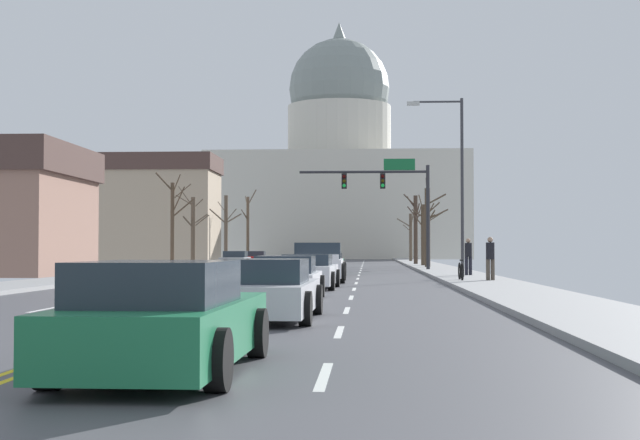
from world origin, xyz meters
TOP-DOWN VIEW (x-y plane):
  - ground at (0.00, -0.00)m, footprint 20.00×180.00m
  - signal_gantry at (5.38, 14.82)m, footprint 7.91×0.41m
  - street_lamp_right at (7.86, 0.85)m, footprint 2.52×0.24m
  - capitol_building at (0.00, 82.90)m, footprint 34.15×22.07m
  - sedan_near_00 at (1.61, 11.07)m, footprint 2.12×4.23m
  - sedan_near_01 at (1.86, 5.38)m, footprint 2.09×4.37m
  - pickup_truck_near_02 at (1.84, -1.65)m, footprint 2.43×5.65m
  - sedan_near_03 at (1.89, -8.13)m, footprint 2.12×4.67m
  - sedan_near_04 at (1.75, -14.96)m, footprint 1.95×4.59m
  - sedan_near_05 at (1.95, -21.66)m, footprint 2.10×4.64m
  - sedan_near_06 at (1.67, -29.16)m, footprint 1.98×4.53m
  - sedan_oncoming_00 at (-5.39, 23.07)m, footprint 2.04×4.48m
  - sedan_oncoming_01 at (-5.28, 33.30)m, footprint 2.08×4.29m
  - flank_building_01 at (-16.69, 47.84)m, footprint 11.51×8.01m
  - bare_tree_00 at (8.12, 48.23)m, footprint 2.32×1.94m
  - bare_tree_01 at (-8.50, 38.22)m, footprint 2.65×3.05m
  - bare_tree_02 at (8.03, 21.21)m, footprint 1.58×1.88m
  - bare_tree_03 at (-8.11, 49.65)m, footprint 1.39×2.05m
  - bare_tree_04 at (7.79, 32.70)m, footprint 2.41×1.80m
  - bare_tree_05 at (-8.65, 24.39)m, footprint 2.30×2.32m
  - bare_tree_06 at (8.08, 27.04)m, footprint 1.85×1.76m
  - bare_tree_07 at (-8.74, 18.08)m, footprint 2.26×1.97m
  - pedestrian_00 at (8.73, 3.29)m, footprint 0.35×0.34m
  - pedestrian_01 at (8.85, -3.42)m, footprint 0.35×0.34m
  - bicycle_parked at (7.73, -3.02)m, footprint 0.12×1.77m

SIDE VIEW (x-z plane):
  - ground at x=0.00m, z-range -0.08..0.12m
  - bicycle_parked at x=7.73m, z-range 0.06..0.91m
  - sedan_oncoming_01 at x=-5.28m, z-range -0.04..1.13m
  - sedan_near_04 at x=1.75m, z-range -0.05..1.16m
  - sedan_near_05 at x=1.95m, z-range -0.04..1.17m
  - sedan_oncoming_00 at x=-5.39m, z-range -0.04..1.17m
  - sedan_near_01 at x=1.86m, z-range -0.03..1.16m
  - sedan_near_03 at x=1.89m, z-range -0.03..1.17m
  - sedan_near_00 at x=1.61m, z-range -0.03..1.22m
  - sedan_near_06 at x=1.67m, z-range -0.04..1.24m
  - pickup_truck_near_02 at x=1.84m, z-range -0.09..1.55m
  - pedestrian_01 at x=8.85m, z-range 0.24..1.96m
  - pedestrian_00 at x=8.73m, z-range 0.24..1.98m
  - bare_tree_06 at x=8.08m, z-range -0.04..5.11m
  - bare_tree_00 at x=8.12m, z-range 0.14..5.07m
  - bare_tree_05 at x=-8.65m, z-range -0.08..5.64m
  - bare_tree_02 at x=8.03m, z-range -0.04..5.93m
  - bare_tree_04 at x=7.79m, z-range 0.27..5.91m
  - bare_tree_01 at x=-8.50m, z-range 0.25..6.15m
  - bare_tree_07 at x=-8.74m, z-range 0.18..6.30m
  - bare_tree_03 at x=-8.11m, z-range -0.04..7.17m
  - signal_gantry at x=5.38m, z-range 1.55..8.25m
  - street_lamp_right at x=7.86m, z-range 0.90..8.92m
  - flank_building_01 at x=-16.69m, z-range 0.06..10.61m
  - capitol_building at x=0.00m, z-range -5.38..27.31m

